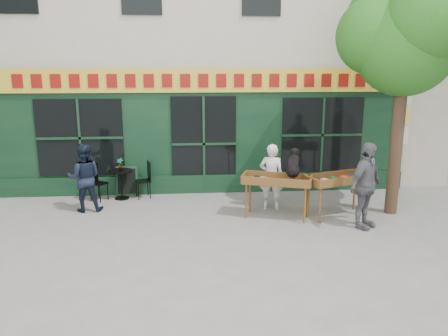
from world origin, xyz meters
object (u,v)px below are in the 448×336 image
Objects in this scene: dog at (294,162)px; book_cart_right at (339,181)px; book_cart_center at (277,182)px; woman at (271,177)px; man_right at (365,186)px; bistro_table at (121,178)px; man_left at (84,178)px.

dog is 1.16m from book_cart_right.
woman is (0.00, 0.65, -0.03)m from book_cart_center.
man_right is 2.42× the size of bistro_table.
dog reaches higher than book_cart_center.
man_right is 5.99m from bistro_table.
man_right is at bearing -9.34° from dog.
book_cart_center is 1.02× the size of woman.
woman is 3.87m from bistro_table.
bistro_table is (-3.71, 1.09, -0.25)m from woman.
book_cart_right is 1.00× the size of man_left.
man_left is at bearing -172.05° from book_cart_center.
dog is 0.38× the size of woman.
man_left reaches higher than woman.
book_cart_center is at bearing -169.41° from dog.
bistro_table is at bearing 116.38° from man_right.
dog reaches higher than book_cart_right.
book_cart_right is (1.42, -0.03, 0.00)m from book_cart_center.
book_cart_right is 5.89m from man_left.
man_left is at bearing -127.87° from bistro_table.
man_right is (1.37, -0.73, -0.37)m from dog.
dog is (0.35, -0.05, 0.47)m from book_cart_center.
man_right is at bearing 158.95° from woman.
woman reaches higher than book_cart_right.
woman reaches higher than book_cart_center.
book_cart_right is at bearing 173.13° from woman.
bistro_table is at bearing 173.60° from book_cart_center.
man_right reaches higher than dog.
book_cart_center is 4.10m from bistro_table.
bistro_table is at bearing 174.93° from dog.
man_left is at bearing 152.81° from book_cart_right.
book_cart_right is (1.42, -0.68, 0.03)m from woman.
book_cart_center and book_cart_right have the same top height.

